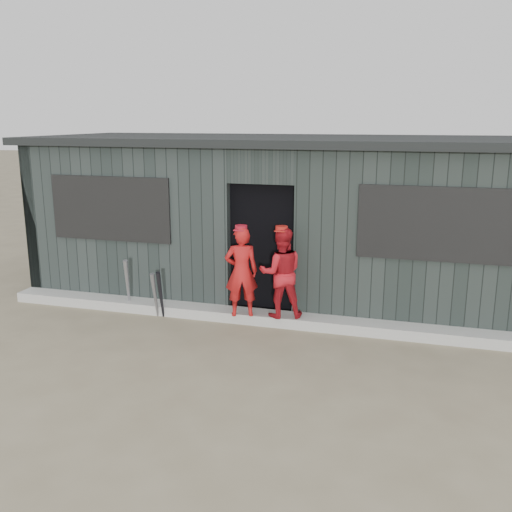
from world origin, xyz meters
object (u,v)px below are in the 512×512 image
(bat_right, at_px, (161,295))
(bat_mid, at_px, (155,295))
(player_red_left, at_px, (241,272))
(dugout, at_px, (284,217))
(player_red_right, at_px, (281,273))
(player_grey_back, at_px, (307,276))
(bat_left, at_px, (128,285))

(bat_right, bearing_deg, bat_mid, -177.47)
(player_red_left, bearing_deg, dugout, -114.60)
(bat_mid, bearing_deg, player_red_right, 5.78)
(bat_right, bearing_deg, dugout, 54.14)
(player_red_left, bearing_deg, bat_mid, -16.32)
(player_red_left, bearing_deg, player_grey_back, -164.34)
(bat_mid, bearing_deg, dugout, 52.46)
(player_red_left, xyz_separation_m, player_grey_back, (0.84, 0.59, -0.15))
(bat_right, relative_size, player_red_right, 0.58)
(player_red_right, bearing_deg, bat_left, -18.29)
(bat_left, distance_m, bat_right, 0.65)
(bat_mid, height_order, player_red_right, player_red_right)
(bat_left, bearing_deg, dugout, 41.28)
(bat_right, relative_size, player_red_left, 0.57)
(bat_right, xyz_separation_m, player_red_right, (1.78, 0.19, 0.42))
(bat_right, height_order, player_grey_back, player_grey_back)
(player_red_left, xyz_separation_m, player_red_right, (0.55, 0.12, -0.00))
(bat_right, relative_size, dugout, 0.09)
(bat_right, xyz_separation_m, dugout, (1.40, 1.94, 0.92))
(bat_left, height_order, bat_right, bat_left)
(player_red_right, height_order, dugout, dugout)
(bat_mid, relative_size, player_grey_back, 0.56)
(player_red_right, bearing_deg, player_red_left, -6.97)
(bat_mid, xyz_separation_m, bat_right, (0.09, 0.00, 0.01))
(bat_mid, distance_m, bat_right, 0.09)
(player_grey_back, height_order, dugout, dugout)
(bat_mid, xyz_separation_m, player_red_right, (1.88, 0.19, 0.44))
(bat_left, xyz_separation_m, player_red_right, (2.41, 0.03, 0.37))
(bat_left, height_order, player_red_right, player_red_right)
(player_red_right, bearing_deg, bat_mid, -13.17)
(bat_left, relative_size, player_red_left, 0.67)
(bat_mid, relative_size, bat_right, 0.97)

